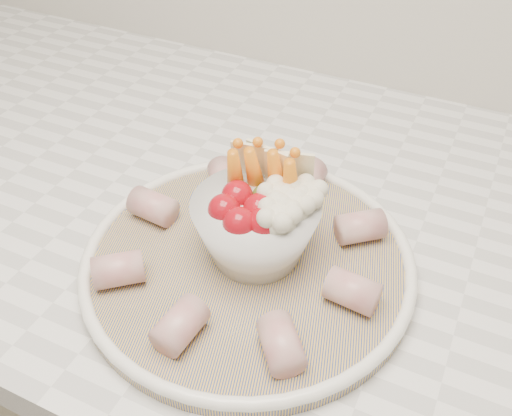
% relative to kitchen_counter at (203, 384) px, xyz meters
% --- Properties ---
extents(kitchen_counter, '(2.04, 0.62, 0.92)m').
position_rel_kitchen_counter_xyz_m(kitchen_counter, '(0.00, 0.00, 0.00)').
color(kitchen_counter, '#BCB291').
rests_on(kitchen_counter, ground).
extents(serving_platter, '(0.39, 0.39, 0.02)m').
position_rel_kitchen_counter_xyz_m(serving_platter, '(0.14, -0.11, 0.47)').
color(serving_platter, navy).
rests_on(serving_platter, kitchen_counter).
extents(veggie_bowl, '(0.12, 0.12, 0.11)m').
position_rel_kitchen_counter_xyz_m(veggie_bowl, '(0.15, -0.10, 0.52)').
color(veggie_bowl, white).
rests_on(veggie_bowl, serving_platter).
extents(cured_meat_rolls, '(0.27, 0.27, 0.03)m').
position_rel_kitchen_counter_xyz_m(cured_meat_rolls, '(0.14, -0.11, 0.49)').
color(cured_meat_rolls, '#B25154').
rests_on(cured_meat_rolls, serving_platter).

